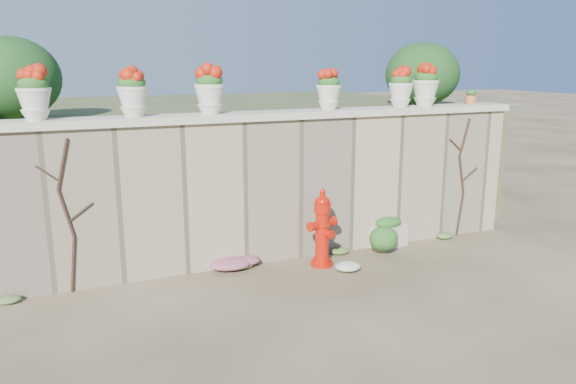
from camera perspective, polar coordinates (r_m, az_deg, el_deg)
name	(u,v)px	position (r m, az deg, el deg)	size (l,w,h in m)	color
ground	(326,305)	(6.68, 3.83, -11.40)	(80.00, 80.00, 0.00)	#473823
stone_wall	(269,190)	(7.93, -1.95, 0.21)	(8.00, 0.40, 2.00)	#9A8B67
wall_cap	(268,115)	(7.76, -2.01, 7.78)	(8.10, 0.52, 0.10)	beige
raised_fill	(209,156)	(10.92, -8.05, 3.66)	(9.00, 6.00, 2.00)	#384C23
back_shrub_left	(10,79)	(8.42, -26.40, 10.28)	(1.30, 1.30, 1.10)	#143814
back_shrub_right	(422,74)	(10.44, 13.49, 11.56)	(1.30, 1.30, 1.10)	#143814
vine_left	(67,214)	(7.21, -21.50, -2.10)	(0.60, 0.04, 1.91)	black
vine_right	(462,176)	(9.39, 17.26, 1.60)	(0.60, 0.04, 1.91)	black
fire_hydrant	(322,228)	(7.72, 3.50, -3.67)	(0.47, 0.33, 1.08)	#BB1407
planter_box	(388,233)	(8.74, 10.12, -4.09)	(0.62, 0.45, 0.46)	beige
green_shrub	(385,236)	(8.32, 9.85, -4.38)	(0.62, 0.56, 0.59)	#1E5119
magenta_clump	(237,261)	(7.77, -5.22, -7.00)	(0.79, 0.52, 0.21)	#CD2984
white_flowers	(351,267)	(7.64, 6.41, -7.56)	(0.46, 0.36, 0.16)	white
urn_pot_0	(34,94)	(7.22, -24.40, 9.03)	(0.39, 0.39, 0.61)	beige
urn_pot_1	(133,93)	(7.28, -15.50, 9.71)	(0.38, 0.38, 0.60)	beige
urn_pot_2	(210,90)	(7.48, -7.96, 10.21)	(0.40, 0.40, 0.62)	beige
urn_pot_3	(329,90)	(8.11, 4.16, 10.30)	(0.36, 0.36, 0.56)	beige
urn_pot_4	(401,88)	(8.74, 11.38, 10.34)	(0.37, 0.37, 0.58)	beige
urn_pot_5	(426,85)	(9.00, 13.81, 10.47)	(0.40, 0.40, 0.63)	beige
terracotta_pot	(471,97)	(9.57, 18.09, 9.11)	(0.20, 0.20, 0.23)	#C3663B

